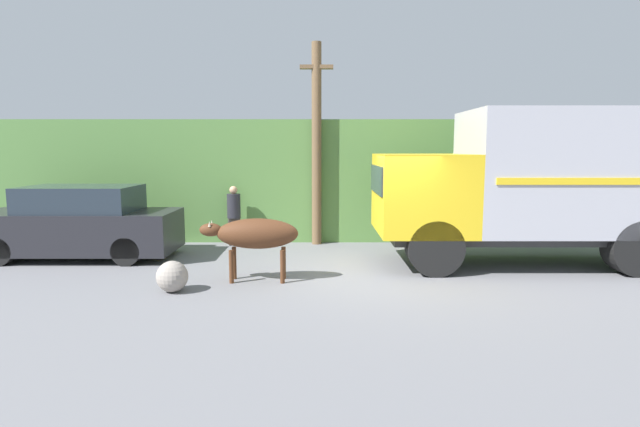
# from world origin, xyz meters

# --- Properties ---
(ground_plane) EXTENTS (60.00, 60.00, 0.00)m
(ground_plane) POSITION_xyz_m (0.00, 0.00, 0.00)
(ground_plane) COLOR slate
(hillside_embankment) EXTENTS (32.00, 5.15, 3.46)m
(hillside_embankment) POSITION_xyz_m (0.00, 6.34, 1.73)
(hillside_embankment) COLOR #568442
(hillside_embankment) RESTS_ON ground_plane
(cargo_truck) EXTENTS (6.78, 2.47, 3.50)m
(cargo_truck) POSITION_xyz_m (3.74, 1.00, 1.92)
(cargo_truck) COLOR #2D2D2D
(cargo_truck) RESTS_ON ground_plane
(brown_cow) EXTENTS (1.97, 0.61, 1.28)m
(brown_cow) POSITION_xyz_m (-2.48, -0.42, 0.95)
(brown_cow) COLOR #512D19
(brown_cow) RESTS_ON ground_plane
(parked_suv) EXTENTS (4.68, 1.80, 1.76)m
(parked_suv) POSITION_xyz_m (-7.03, 1.69, 0.85)
(parked_suv) COLOR #232328
(parked_suv) RESTS_ON ground_plane
(pedestrian_on_hill) EXTENTS (0.46, 0.46, 1.64)m
(pedestrian_on_hill) POSITION_xyz_m (-3.56, 3.39, 0.89)
(pedestrian_on_hill) COLOR #38332D
(pedestrian_on_hill) RESTS_ON ground_plane
(utility_pole) EXTENTS (0.90, 0.27, 5.49)m
(utility_pole) POSITION_xyz_m (-1.28, 3.56, 2.85)
(utility_pole) COLOR brown
(utility_pole) RESTS_ON ground_plane
(roadside_rock) EXTENTS (0.59, 0.59, 0.59)m
(roadside_rock) POSITION_xyz_m (-3.93, -1.20, 0.29)
(roadside_rock) COLOR gray
(roadside_rock) RESTS_ON ground_plane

